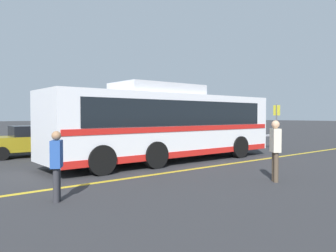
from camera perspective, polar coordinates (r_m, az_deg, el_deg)
The scene contains 9 objects.
ground_plane at distance 15.03m, azimuth 4.50°, elevation -5.63°, with size 220.00×220.00×0.00m, color #2D2D30.
lane_strip_0 at distance 12.47m, azimuth 6.44°, elevation -7.17°, with size 0.20×30.53×0.01m, color gold.
curb_strip at distance 20.10m, azimuth -13.00°, elevation -3.56°, with size 38.53×0.36×0.15m, color #99999E.
transit_bus at distance 13.94m, azimuth -0.06°, elevation 0.50°, with size 10.85×2.72×3.25m.
parked_car_1 at distance 16.99m, azimuth -22.95°, elevation -2.40°, with size 4.37×2.00×1.46m.
parked_car_2 at distance 19.84m, azimuth -4.55°, elevation -1.56°, with size 4.28×2.26×1.56m.
pedestrian_0 at distance 10.14m, azimuth 18.19°, elevation -3.43°, with size 0.44×0.46×1.81m.
pedestrian_1 at distance 7.85m, azimuth -18.82°, elevation -5.93°, with size 0.40×0.47×1.60m.
bus_stop_sign at distance 18.85m, azimuth 18.38°, elevation 0.72°, with size 0.07×0.40×2.56m.
Camera 1 is at (-10.28, -10.78, 1.96)m, focal length 35.00 mm.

